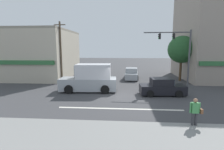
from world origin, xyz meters
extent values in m
plane|color=#3D3D3F|center=(0.00, 0.00, 0.00)|extent=(120.00, 120.00, 0.00)
cube|color=silver|center=(0.00, -3.50, 0.00)|extent=(9.00, 0.24, 0.01)
cube|color=gray|center=(0.00, -8.50, 0.08)|extent=(40.00, 5.00, 0.16)
cube|color=#B7AD99|center=(-13.59, 9.91, 3.31)|extent=(11.70, 10.47, 6.61)
cube|color=#2D6638|center=(-13.59, 4.57, 2.60)|extent=(11.11, 0.24, 0.50)
cube|color=gray|center=(-13.59, 9.91, 6.76)|extent=(11.70, 10.47, 0.30)
cube|color=gray|center=(13.71, 10.24, 5.96)|extent=(10.59, 10.82, 11.92)
cylinder|color=#4C3823|center=(7.69, 7.99, 1.40)|extent=(0.32, 0.32, 2.81)
sphere|color=#235128|center=(7.69, 7.99, 4.14)|extent=(3.54, 3.54, 3.54)
cylinder|color=brown|center=(-7.65, 5.83, 3.76)|extent=(0.22, 0.22, 7.52)
cube|color=#473828|center=(-7.65, 5.83, 7.12)|extent=(1.40, 0.12, 0.10)
cylinder|color=#47474C|center=(7.08, 3.42, 3.10)|extent=(0.18, 0.18, 6.20)
cylinder|color=#47474C|center=(4.69, 3.53, 5.95)|extent=(4.80, 0.34, 0.12)
cube|color=black|center=(5.41, 3.50, 5.55)|extent=(0.21, 0.25, 0.60)
sphere|color=black|center=(5.29, 3.50, 5.73)|extent=(0.12, 0.12, 0.12)
sphere|color=black|center=(5.29, 3.50, 5.55)|extent=(0.12, 0.12, 0.12)
sphere|color=green|center=(5.29, 3.50, 5.37)|extent=(0.12, 0.12, 0.12)
cube|color=black|center=(3.97, 3.56, 5.55)|extent=(0.21, 0.25, 0.60)
sphere|color=black|center=(3.85, 3.57, 5.73)|extent=(0.12, 0.12, 0.12)
sphere|color=black|center=(3.85, 3.57, 5.55)|extent=(0.12, 0.12, 0.12)
sphere|color=green|center=(3.85, 3.57, 5.37)|extent=(0.12, 0.12, 0.12)
cube|color=#999EA3|center=(-3.33, 1.45, 0.75)|extent=(5.71, 2.32, 1.20)
cube|color=silver|center=(-2.79, 1.48, 2.05)|extent=(3.51, 2.10, 1.40)
cube|color=#475666|center=(-4.50, 1.38, 2.05)|extent=(0.16, 1.75, 1.19)
cylinder|color=black|center=(-5.01, 0.35, 0.42)|extent=(0.85, 0.29, 0.84)
cylinder|color=black|center=(-5.13, 2.35, 0.42)|extent=(0.85, 0.29, 0.84)
cylinder|color=black|center=(-1.54, 0.55, 0.42)|extent=(0.85, 0.29, 0.84)
cylinder|color=black|center=(-1.66, 2.55, 0.42)|extent=(0.85, 0.29, 0.84)
cube|color=black|center=(3.81, 0.57, 0.54)|extent=(4.20, 1.95, 0.80)
cube|color=black|center=(3.71, 0.57, 1.26)|extent=(1.99, 1.67, 0.64)
cube|color=#475666|center=(4.68, 0.63, 1.26)|extent=(0.15, 1.44, 0.54)
cylinder|color=black|center=(5.03, 1.50, 0.32)|extent=(0.65, 0.22, 0.64)
cylinder|color=black|center=(5.13, -0.20, 0.32)|extent=(0.65, 0.22, 0.64)
cylinder|color=black|center=(2.49, 1.34, 0.32)|extent=(0.65, 0.22, 0.64)
cylinder|color=black|center=(2.60, -0.35, 0.32)|extent=(0.65, 0.22, 0.64)
cube|color=#999EA3|center=(1.28, 8.76, 0.54)|extent=(1.94, 4.19, 0.80)
cube|color=#999EA3|center=(1.27, 8.66, 1.26)|extent=(1.67, 1.99, 0.64)
cube|color=#475666|center=(1.33, 9.63, 1.26)|extent=(1.44, 0.15, 0.54)
cylinder|color=black|center=(0.50, 10.08, 0.32)|extent=(0.22, 0.65, 0.64)
cylinder|color=black|center=(2.20, 9.98, 0.32)|extent=(0.22, 0.65, 0.64)
cylinder|color=black|center=(0.35, 7.54, 0.32)|extent=(0.22, 0.65, 0.64)
cylinder|color=black|center=(2.05, 7.44, 0.32)|extent=(0.22, 0.65, 0.64)
cylinder|color=#333338|center=(4.02, -6.24, 0.43)|extent=(0.14, 0.14, 0.86)
cylinder|color=#333338|center=(4.20, -6.23, 0.43)|extent=(0.14, 0.14, 0.86)
cube|color=#3F8C4C|center=(4.11, -6.24, 1.15)|extent=(0.37, 0.24, 0.58)
sphere|color=#9E7051|center=(4.11, -6.24, 1.56)|extent=(0.22, 0.22, 0.22)
cylinder|color=#3F8C4C|center=(3.87, -6.25, 1.15)|extent=(0.09, 0.09, 0.56)
cylinder|color=#3F8C4C|center=(4.35, -6.22, 1.15)|extent=(0.09, 0.09, 0.56)
cube|color=brown|center=(4.43, -6.26, 0.98)|extent=(0.14, 0.29, 0.24)
camera|label=1|loc=(0.29, -15.56, 4.35)|focal=28.00mm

